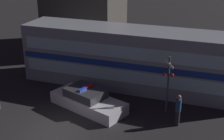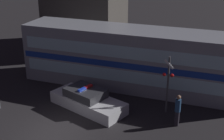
{
  "view_description": "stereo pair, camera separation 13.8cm",
  "coord_description": "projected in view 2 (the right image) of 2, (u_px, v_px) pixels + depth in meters",
  "views": [
    {
      "loc": [
        7.49,
        -12.28,
        9.25
      ],
      "look_at": [
        1.32,
        5.15,
        1.84
      ],
      "focal_mm": 50.0,
      "sensor_mm": 36.0,
      "label": 1
    },
    {
      "loc": [
        7.62,
        -12.23,
        9.25
      ],
      "look_at": [
        1.32,
        5.15,
        1.84
      ],
      "focal_mm": 50.0,
      "sensor_mm": 36.0,
      "label": 2
    }
  ],
  "objects": [
    {
      "name": "ground_plane",
      "position": [
        56.0,
        133.0,
        16.52
      ],
      "size": [
        120.0,
        120.0,
        0.0
      ],
      "primitive_type": "plane",
      "color": "#262326"
    },
    {
      "name": "building_left",
      "position": [
        86.0,
        7.0,
        29.6
      ],
      "size": [
        6.71,
        5.67,
        7.58
      ],
      "color": "#47423D",
      "rests_on": "ground_plane"
    },
    {
      "name": "police_car",
      "position": [
        87.0,
        100.0,
        18.93
      ],
      "size": [
        5.17,
        3.36,
        1.35
      ],
      "rotation": [
        0.0,
        0.0,
        -0.34
      ],
      "color": "silver",
      "rests_on": "ground_plane"
    },
    {
      "name": "pedestrian",
      "position": [
        178.0,
        110.0,
        16.88
      ],
      "size": [
        0.31,
        0.31,
        1.85
      ],
      "color": "#2D2833",
      "rests_on": "ground_plane"
    },
    {
      "name": "crossing_signal_near",
      "position": [
        168.0,
        82.0,
        17.85
      ],
      "size": [
        0.65,
        0.28,
        3.49
      ],
      "color": "#4C4C51",
      "rests_on": "ground_plane"
    },
    {
      "name": "train",
      "position": [
        133.0,
        58.0,
        21.33
      ],
      "size": [
        15.5,
        3.09,
        4.1
      ],
      "color": "gray",
      "rests_on": "ground_plane"
    }
  ]
}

